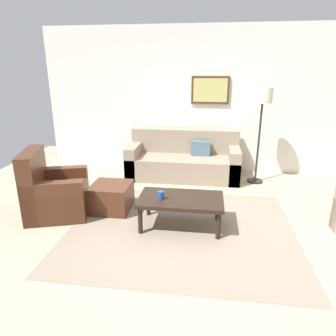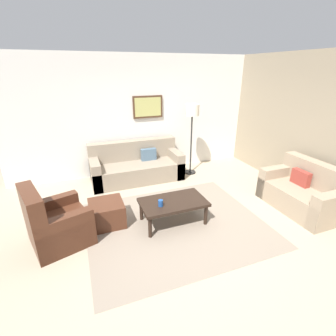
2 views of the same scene
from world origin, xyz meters
name	(u,v)px [view 1 (image 1 of 2)]	position (x,y,z in m)	size (l,w,h in m)	color
ground_plane	(181,229)	(0.00, 0.00, 0.00)	(8.00, 8.00, 0.00)	tan
rear_partition	(195,101)	(0.00, 2.60, 1.40)	(6.00, 0.12, 2.80)	silver
area_rug	(181,229)	(0.00, 0.00, 0.00)	(2.92, 2.46, 0.01)	gray
couch_main	(184,161)	(-0.15, 2.11, 0.30)	(2.10, 0.88, 0.88)	gray
armchair_leather	(52,194)	(-1.87, 0.19, 0.31)	(1.00, 1.00, 0.95)	#4C2819
ottoman	(111,197)	(-1.08, 0.44, 0.20)	(0.56, 0.56, 0.40)	#4C2819
coffee_table	(181,201)	(-0.02, 0.08, 0.36)	(1.10, 0.64, 0.41)	black
cup	(161,195)	(-0.27, 0.00, 0.46)	(0.08, 0.08, 0.11)	#1E478C
lamp_standing	(262,105)	(1.20, 1.93, 1.41)	(0.32, 0.32, 1.71)	black
framed_artwork	(210,90)	(0.30, 2.51, 1.62)	(0.72, 0.04, 0.52)	#472D1C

